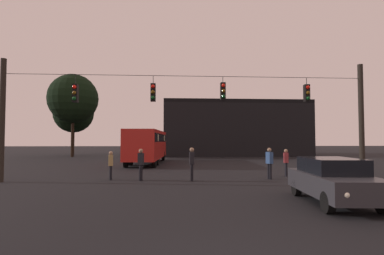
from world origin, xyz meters
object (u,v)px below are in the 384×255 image
at_px(pedestrian_crossing_right, 141,163).
at_px(tree_left_silhouette, 74,113).
at_px(pedestrian_near_bus, 269,161).
at_px(pedestrian_trailing, 286,161).
at_px(pedestrian_crossing_center, 111,164).
at_px(pedestrian_crossing_left, 192,162).
at_px(city_bus, 148,143).
at_px(car_near_right, 333,180).
at_px(tree_behind_building, 73,99).

distance_m(pedestrian_crossing_right, tree_left_silhouette, 31.77).
bearing_deg(pedestrian_near_bus, pedestrian_trailing, 40.99).
bearing_deg(pedestrian_crossing_center, pedestrian_crossing_right, -15.05).
bearing_deg(pedestrian_trailing, pedestrian_crossing_left, -163.95).
bearing_deg(pedestrian_crossing_left, tree_left_silhouette, 118.15).
relative_size(city_bus, car_near_right, 2.50).
height_order(city_bus, pedestrian_crossing_left, city_bus).
bearing_deg(tree_behind_building, pedestrian_crossing_right, -64.55).
bearing_deg(car_near_right, pedestrian_near_bus, 91.01).
xyz_separation_m(pedestrian_crossing_center, pedestrian_crossing_right, (1.66, -0.45, 0.09)).
bearing_deg(city_bus, pedestrian_near_bus, -57.09).
xyz_separation_m(pedestrian_crossing_center, pedestrian_trailing, (10.04, 0.99, 0.04)).
height_order(pedestrian_near_bus, tree_behind_building, tree_behind_building).
relative_size(city_bus, pedestrian_near_bus, 6.47).
relative_size(pedestrian_trailing, tree_left_silhouette, 0.18).
bearing_deg(city_bus, tree_left_silhouette, 126.06).
relative_size(pedestrian_trailing, tree_behind_building, 0.15).
distance_m(city_bus, pedestrian_crossing_center, 11.66).
bearing_deg(pedestrian_crossing_center, tree_behind_building, 112.45).
xyz_separation_m(city_bus, pedestrian_crossing_center, (-1.01, -11.57, -1.00)).
bearing_deg(pedestrian_crossing_left, pedestrian_crossing_center, 171.45).
bearing_deg(tree_behind_building, pedestrian_trailing, -48.47).
distance_m(city_bus, pedestrian_trailing, 13.95).
relative_size(pedestrian_crossing_center, pedestrian_near_bus, 0.90).
bearing_deg(pedestrian_crossing_center, pedestrian_near_bus, -1.49).
xyz_separation_m(pedestrian_near_bus, tree_behind_building, (-18.19, 23.32, 6.53)).
bearing_deg(car_near_right, tree_behind_building, 121.65).
bearing_deg(pedestrian_near_bus, pedestrian_crossing_right, -178.19).
distance_m(city_bus, pedestrian_near_bus, 14.08).
relative_size(car_near_right, pedestrian_trailing, 2.76).
bearing_deg(car_near_right, pedestrian_crossing_right, 139.06).
bearing_deg(pedestrian_crossing_left, tree_behind_building, 120.32).
bearing_deg(pedestrian_crossing_right, pedestrian_near_bus, 1.81).
xyz_separation_m(pedestrian_crossing_right, pedestrian_near_bus, (6.99, 0.22, 0.02)).
height_order(pedestrian_near_bus, tree_left_silhouette, tree_left_silhouette).
height_order(pedestrian_crossing_center, pedestrian_trailing, pedestrian_trailing).
bearing_deg(tree_behind_building, car_near_right, -58.35).
relative_size(pedestrian_crossing_left, pedestrian_crossing_right, 1.04).
xyz_separation_m(pedestrian_crossing_left, pedestrian_crossing_center, (-4.34, 0.65, -0.13)).
relative_size(pedestrian_near_bus, tree_behind_building, 0.16).
bearing_deg(tree_left_silhouette, pedestrian_crossing_right, -66.00).
height_order(car_near_right, pedestrian_crossing_center, pedestrian_crossing_center).
distance_m(pedestrian_crossing_center, tree_left_silhouette, 30.75).
relative_size(car_near_right, tree_behind_building, 0.42).
relative_size(city_bus, pedestrian_trailing, 6.89).
relative_size(pedestrian_crossing_right, pedestrian_trailing, 1.04).
bearing_deg(city_bus, car_near_right, -66.92).
bearing_deg(city_bus, pedestrian_trailing, -49.55).
bearing_deg(tree_left_silhouette, tree_behind_building, -73.10).
height_order(pedestrian_crossing_left, pedestrian_trailing, pedestrian_crossing_left).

